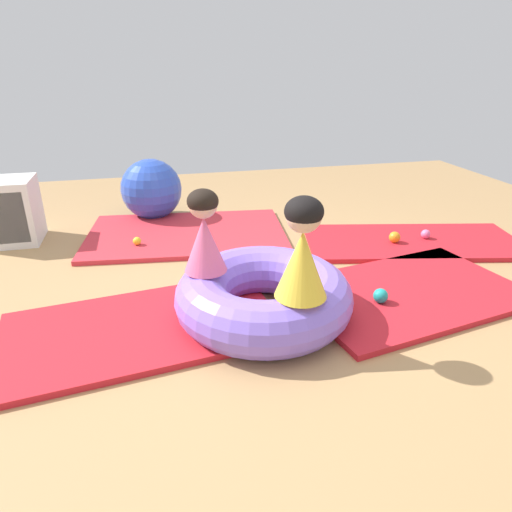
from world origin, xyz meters
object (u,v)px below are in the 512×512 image
(child_in_pink, at_px, (204,232))
(storage_cube, at_px, (10,212))
(play_ball_teal, at_px, (381,296))
(play_ball_green, at_px, (215,332))
(inflatable_cushion, at_px, (264,296))
(play_ball_orange, at_px, (395,237))
(play_ball_yellow, at_px, (137,241))
(exercise_ball_large, at_px, (151,189))
(play_ball_pink, at_px, (426,234))
(child_in_yellow, at_px, (302,250))

(child_in_pink, relative_size, storage_cube, 0.90)
(play_ball_teal, xyz_separation_m, play_ball_green, (-1.11, -0.16, -0.01))
(inflatable_cushion, xyz_separation_m, play_ball_orange, (1.39, 0.89, -0.07))
(storage_cube, bearing_deg, play_ball_green, -52.96)
(storage_cube, bearing_deg, play_ball_orange, -15.33)
(inflatable_cushion, height_order, play_ball_teal, inflatable_cushion)
(storage_cube, bearing_deg, play_ball_teal, -34.95)
(play_ball_yellow, height_order, exercise_ball_large, exercise_ball_large)
(play_ball_orange, distance_m, play_ball_yellow, 2.21)
(inflatable_cushion, relative_size, play_ball_yellow, 15.68)
(play_ball_pink, distance_m, play_ball_green, 2.32)
(exercise_ball_large, bearing_deg, play_ball_teal, -58.06)
(inflatable_cushion, xyz_separation_m, child_in_pink, (-0.33, 0.11, 0.41))
(inflatable_cushion, xyz_separation_m, exercise_ball_large, (-0.60, 2.17, 0.14))
(play_ball_pink, bearing_deg, storage_cube, 166.34)
(storage_cube, bearing_deg, child_in_yellow, -47.31)
(play_ball_teal, relative_size, play_ball_green, 1.25)
(child_in_pink, relative_size, play_ball_green, 6.54)
(play_ball_yellow, bearing_deg, child_in_yellow, -62.18)
(play_ball_green, bearing_deg, play_ball_pink, 28.54)
(play_ball_orange, relative_size, play_ball_pink, 1.20)
(play_ball_teal, distance_m, play_ball_green, 1.12)
(child_in_pink, distance_m, play_ball_green, 0.58)
(play_ball_green, xyz_separation_m, exercise_ball_large, (-0.27, 2.36, 0.22))
(exercise_ball_large, bearing_deg, play_ball_pink, -28.50)
(play_ball_green, bearing_deg, child_in_yellow, -16.29)
(play_ball_orange, xyz_separation_m, play_ball_green, (-1.72, -1.09, -0.01))
(play_ball_yellow, bearing_deg, play_ball_green, -74.33)
(play_ball_orange, bearing_deg, storage_cube, 164.67)
(play_ball_green, bearing_deg, play_ball_orange, 32.21)
(play_ball_orange, height_order, play_ball_yellow, play_ball_orange)
(child_in_pink, distance_m, play_ball_yellow, 1.40)
(child_in_yellow, relative_size, storage_cube, 0.99)
(child_in_pink, relative_size, child_in_yellow, 0.91)
(play_ball_teal, bearing_deg, child_in_yellow, -156.19)
(play_ball_pink, height_order, play_ball_yellow, play_ball_pink)
(exercise_ball_large, xyz_separation_m, storage_cube, (-1.21, -0.40, -0.02))
(play_ball_pink, relative_size, play_ball_green, 1.05)
(child_in_pink, height_order, storage_cube, child_in_pink)
(inflatable_cushion, relative_size, play_ball_green, 14.18)
(inflatable_cushion, height_order, play_ball_pink, inflatable_cushion)
(child_in_yellow, height_order, exercise_ball_large, child_in_yellow)
(exercise_ball_large, bearing_deg, play_ball_yellow, -101.19)
(play_ball_orange, bearing_deg, play_ball_teal, -123.67)
(play_ball_teal, relative_size, play_ball_orange, 0.99)
(inflatable_cushion, relative_size, play_ball_pink, 13.51)
(play_ball_teal, distance_m, play_ball_pink, 1.34)
(play_ball_pink, relative_size, play_ball_yellow, 1.16)
(child_in_pink, bearing_deg, child_in_yellow, 130.63)
(child_in_yellow, relative_size, play_ball_orange, 5.74)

